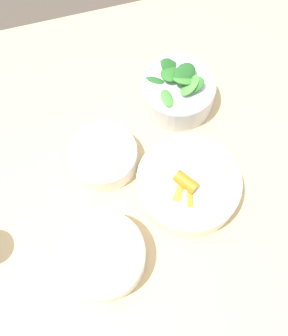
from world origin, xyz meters
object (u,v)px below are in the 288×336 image
bowl_beans_hotdog (102,256)px  bowl_cookies (104,155)px  bowl_carrots (188,184)px  bowl_greens (178,91)px

bowl_beans_hotdog → bowl_cookies: (-0.05, -0.19, -0.00)m
bowl_carrots → bowl_beans_hotdog: 0.21m
bowl_carrots → bowl_beans_hotdog: bowl_carrots is taller
bowl_beans_hotdog → bowl_greens: bearing=-129.1°
bowl_greens → bowl_cookies: size_ratio=1.14×
bowl_carrots → bowl_cookies: bearing=-37.1°
bowl_beans_hotdog → bowl_cookies: bearing=-104.4°
bowl_greens → bowl_carrots: bearing=77.3°
bowl_carrots → bowl_beans_hotdog: size_ratio=1.28×
bowl_greens → bowl_beans_hotdog: bowl_greens is taller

